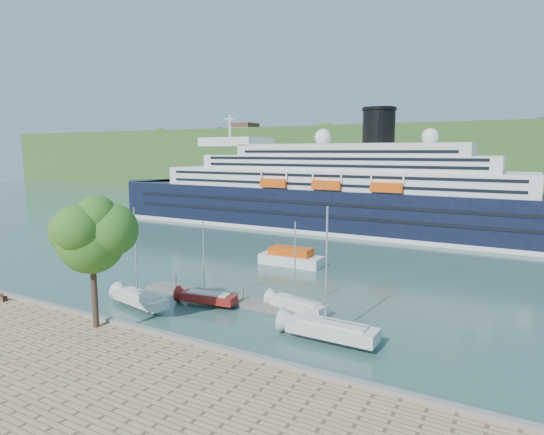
% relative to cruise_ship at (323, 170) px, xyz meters
% --- Properties ---
extents(ground, '(400.00, 400.00, 0.00)m').
position_rel_cruise_ship_xyz_m(ground, '(6.07, -57.09, -11.56)').
color(ground, '#2D5049').
rests_on(ground, ground).
extents(far_hillside, '(400.00, 50.00, 24.00)m').
position_rel_cruise_ship_xyz_m(far_hillside, '(6.07, 87.91, 0.44)').
color(far_hillside, '#325A24').
rests_on(far_hillside, ground).
extents(quay_coping, '(220.00, 0.50, 0.30)m').
position_rel_cruise_ship_xyz_m(quay_coping, '(6.07, -57.29, -10.41)').
color(quay_coping, slate).
rests_on(quay_coping, promenade).
extents(cruise_ship, '(103.04, 15.31, 23.13)m').
position_rel_cruise_ship_xyz_m(cruise_ship, '(0.00, 0.00, 0.00)').
color(cruise_ship, black).
rests_on(cruise_ship, ground).
extents(park_bench, '(1.53, 0.75, 0.95)m').
position_rel_cruise_ship_xyz_m(park_bench, '(-8.88, -58.51, -10.09)').
color(park_bench, '#472514').
rests_on(park_bench, promenade).
extents(promenade_tree, '(7.10, 7.10, 11.76)m').
position_rel_cruise_ship_xyz_m(promenade_tree, '(4.53, -58.59, -4.69)').
color(promenade_tree, '#276119').
rests_on(promenade_tree, promenade).
extents(floating_pontoon, '(19.61, 2.40, 0.44)m').
position_rel_cruise_ship_xyz_m(floating_pontoon, '(8.26, -45.62, -11.35)').
color(floating_pontoon, slate).
rests_on(floating_pontoon, ground).
extents(sailboat_white_near, '(7.60, 3.44, 9.48)m').
position_rel_cruise_ship_xyz_m(sailboat_white_near, '(2.51, -51.61, -6.83)').
color(sailboat_white_near, silver).
rests_on(sailboat_white_near, ground).
extents(sailboat_red, '(6.50, 2.53, 8.18)m').
position_rel_cruise_ship_xyz_m(sailboat_red, '(7.78, -47.74, -7.47)').
color(sailboat_red, maroon).
rests_on(sailboat_red, ground).
extents(sailboat_white_far, '(6.69, 3.05, 8.34)m').
position_rel_cruise_ship_xyz_m(sailboat_white_far, '(16.54, -45.36, -7.39)').
color(sailboat_white_far, silver).
rests_on(sailboat_white_far, ground).
extents(tender_launch, '(8.74, 3.10, 2.40)m').
position_rel_cruise_ship_xyz_m(tender_launch, '(7.69, -29.20, -10.36)').
color(tender_launch, '#E04D0D').
rests_on(tender_launch, ground).
extents(sailboat_extra, '(8.17, 2.38, 10.52)m').
position_rel_cruise_ship_xyz_m(sailboat_extra, '(21.78, -50.12, -6.31)').
color(sailboat_extra, silver).
rests_on(sailboat_extra, ground).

